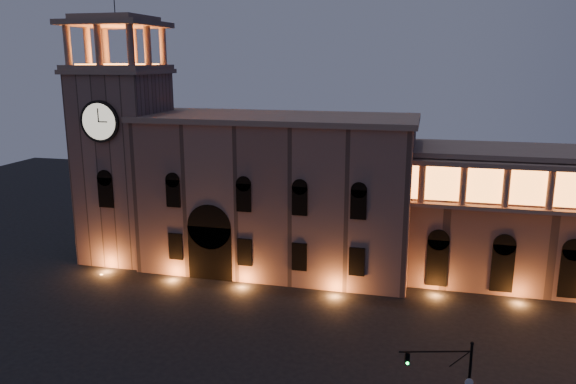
% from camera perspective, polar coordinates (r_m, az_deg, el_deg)
% --- Properties ---
extents(ground, '(160.00, 160.00, 0.00)m').
position_cam_1_polar(ground, '(47.00, -5.86, -16.83)').
color(ground, black).
rests_on(ground, ground).
extents(government_building, '(30.80, 12.80, 17.60)m').
position_cam_1_polar(government_building, '(63.97, -1.18, -0.08)').
color(government_building, '#7D5C51').
rests_on(government_building, ground).
extents(clock_tower, '(9.80, 9.80, 32.40)m').
position_cam_1_polar(clock_tower, '(69.44, -16.28, 3.59)').
color(clock_tower, '#7D5C51').
rests_on(clock_tower, ground).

